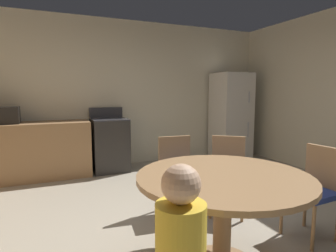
# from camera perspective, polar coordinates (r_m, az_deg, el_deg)

# --- Properties ---
(ground_plane) EXTENTS (14.00, 14.00, 0.00)m
(ground_plane) POSITION_cam_1_polar(r_m,az_deg,el_deg) (2.95, 6.22, -21.05)
(ground_plane) COLOR #A89E89
(wall_back) EXTENTS (6.12, 0.12, 2.70)m
(wall_back) POSITION_cam_1_polar(r_m,az_deg,el_deg) (5.42, -9.36, 6.53)
(wall_back) COLOR beige
(wall_back) RESTS_ON ground
(kitchen_counter) EXTENTS (2.08, 0.60, 0.90)m
(kitchen_counter) POSITION_cam_1_polar(r_m,az_deg,el_deg) (4.97, -27.69, -4.67)
(kitchen_counter) COLOR #9E754C
(kitchen_counter) RESTS_ON ground
(oven_range) EXTENTS (0.60, 0.60, 1.10)m
(oven_range) POSITION_cam_1_polar(r_m,az_deg,el_deg) (5.04, -11.76, -3.64)
(oven_range) COLOR #2D2B28
(oven_range) RESTS_ON ground
(refrigerator) EXTENTS (0.68, 0.68, 1.76)m
(refrigerator) POSITION_cam_1_polar(r_m,az_deg,el_deg) (5.95, 12.64, 1.96)
(refrigerator) COLOR silver
(refrigerator) RESTS_ON ground
(microwave) EXTENTS (0.44, 0.32, 0.26)m
(microwave) POSITION_cam_1_polar(r_m,az_deg,el_deg) (4.92, -30.51, 1.88)
(microwave) COLOR black
(microwave) RESTS_ON kitchen_counter
(dining_table) EXTENTS (1.33, 1.33, 0.76)m
(dining_table) POSITION_cam_1_polar(r_m,az_deg,el_deg) (2.25, 11.11, -13.28)
(dining_table) COLOR #9E754C
(dining_table) RESTS_ON ground
(chair_east) EXTENTS (0.42, 0.42, 0.87)m
(chair_east) POSITION_cam_1_polar(r_m,az_deg,el_deg) (3.05, 27.80, -10.70)
(chair_east) COLOR #9E754C
(chair_east) RESTS_ON ground
(chair_north) EXTENTS (0.44, 0.44, 0.87)m
(chair_north) POSITION_cam_1_polar(r_m,az_deg,el_deg) (3.24, 1.94, -8.85)
(chair_north) COLOR #9E754C
(chair_north) RESTS_ON ground
(chair_northeast) EXTENTS (0.56, 0.56, 0.87)m
(chair_northeast) POSITION_cam_1_polar(r_m,az_deg,el_deg) (3.33, 12.02, -8.59)
(chair_northeast) COLOR #9E754C
(chair_northeast) RESTS_ON ground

